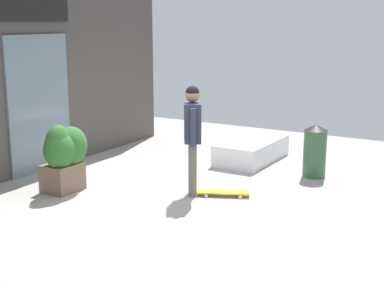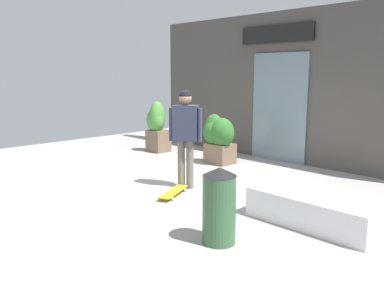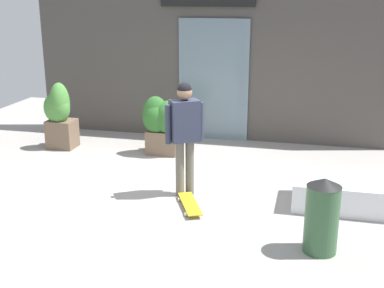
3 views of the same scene
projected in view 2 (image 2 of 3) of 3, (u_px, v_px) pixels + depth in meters
ground_plane at (180, 183)px, 7.63m from camera, size 12.00×12.00×0.00m
building_facade at (280, 88)px, 9.48m from camera, size 7.56×0.31×3.44m
skateboarder at (185, 128)px, 7.14m from camera, size 0.52×0.45×1.77m
skateboard at (173, 192)px, 6.86m from camera, size 0.54×0.85×0.08m
planter_box_left at (218, 136)px, 9.17m from camera, size 0.82×0.57×1.14m
planter_box_right at (157, 126)px, 10.58m from camera, size 0.57×0.49×1.33m
trash_bin at (219, 205)px, 4.89m from camera, size 0.42×0.42×0.95m
snow_ledge at (317, 208)px, 5.59m from camera, size 1.77×0.90×0.42m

